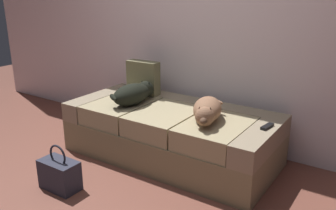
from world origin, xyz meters
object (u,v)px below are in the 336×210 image
object	(u,v)px
throw_pillow	(143,78)
tv_remote	(267,126)
handbag	(60,174)
couch	(171,133)
dog_tan	(207,110)
dog_dark	(134,93)

from	to	relation	value
throw_pillow	tv_remote	bearing A→B (deg)	-8.55
throw_pillow	handbag	distance (m)	1.32
couch	tv_remote	distance (m)	0.92
tv_remote	handbag	distance (m)	1.68
couch	tv_remote	xyz separation A→B (m)	(0.88, 0.04, 0.25)
dog_tan	tv_remote	distance (m)	0.49
dog_dark	tv_remote	bearing A→B (deg)	4.51
dog_dark	handbag	xyz separation A→B (m)	(-0.04, -0.90, -0.45)
tv_remote	throw_pillow	size ratio (longest dim) A/B	0.44
dog_dark	dog_tan	distance (m)	0.79
couch	dog_dark	distance (m)	0.51
tv_remote	handbag	world-z (taller)	tv_remote
couch	handbag	xyz separation A→B (m)	(-0.42, -0.96, -0.11)
couch	handbag	world-z (taller)	couch
dog_tan	handbag	xyz separation A→B (m)	(-0.84, -0.87, -0.45)
dog_tan	dog_dark	bearing A→B (deg)	177.53
dog_dark	throw_pillow	size ratio (longest dim) A/B	1.69
couch	tv_remote	bearing A→B (deg)	2.30
dog_tan	throw_pillow	distance (m)	0.98
tv_remote	handbag	bearing A→B (deg)	-134.36
tv_remote	throw_pillow	distance (m)	1.41
dog_dark	couch	bearing A→B (deg)	9.61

